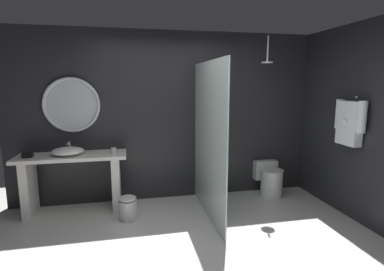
% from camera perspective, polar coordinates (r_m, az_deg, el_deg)
% --- Properties ---
extents(ground_plane, '(5.76, 5.76, 0.00)m').
position_cam_1_polar(ground_plane, '(3.32, 0.69, -23.12)').
color(ground_plane, silver).
extents(back_wall_panel, '(4.80, 0.10, 2.60)m').
position_cam_1_polar(back_wall_panel, '(4.69, -4.37, 3.60)').
color(back_wall_panel, '#232326').
rests_on(back_wall_panel, ground_plane).
extents(side_wall_right, '(0.10, 2.47, 2.60)m').
position_cam_1_polar(side_wall_right, '(4.60, 28.30, 2.33)').
color(side_wall_right, '#232326').
rests_on(side_wall_right, ground_plane).
extents(vanity_counter, '(1.48, 0.52, 0.84)m').
position_cam_1_polar(vanity_counter, '(4.55, -21.76, -7.19)').
color(vanity_counter, silver).
rests_on(vanity_counter, ground_plane).
extents(vessel_sink, '(0.43, 0.35, 0.17)m').
position_cam_1_polar(vessel_sink, '(4.44, -22.70, -2.79)').
color(vessel_sink, white).
rests_on(vessel_sink, vanity_counter).
extents(tumbler_cup, '(0.07, 0.07, 0.09)m').
position_cam_1_polar(tumbler_cup, '(4.35, -14.81, -2.82)').
color(tumbler_cup, silver).
rests_on(tumbler_cup, vanity_counter).
extents(tissue_box, '(0.12, 0.10, 0.06)m').
position_cam_1_polar(tissue_box, '(4.55, -28.93, -3.32)').
color(tissue_box, black).
rests_on(tissue_box, vanity_counter).
extents(round_wall_mirror, '(0.79, 0.05, 0.79)m').
position_cam_1_polar(round_wall_mirror, '(4.61, -22.05, 5.44)').
color(round_wall_mirror, silver).
extents(shower_glass_panel, '(0.02, 1.57, 2.10)m').
position_cam_1_polar(shower_glass_panel, '(3.99, 3.21, -1.10)').
color(shower_glass_panel, silver).
rests_on(shower_glass_panel, ground_plane).
extents(rain_shower_head, '(0.17, 0.17, 0.39)m').
position_cam_1_polar(rain_shower_head, '(4.67, 14.23, 14.03)').
color(rain_shower_head, silver).
extents(hanging_bathrobe, '(0.20, 0.51, 0.64)m').
position_cam_1_polar(hanging_bathrobe, '(4.41, 27.94, 2.45)').
color(hanging_bathrobe, silver).
extents(toilet, '(0.39, 0.55, 0.53)m').
position_cam_1_polar(toilet, '(5.11, 14.61, -8.00)').
color(toilet, white).
rests_on(toilet, ground_plane).
extents(waste_bin, '(0.24, 0.24, 0.33)m').
position_cam_1_polar(waste_bin, '(4.20, -12.18, -13.34)').
color(waste_bin, silver).
rests_on(waste_bin, ground_plane).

